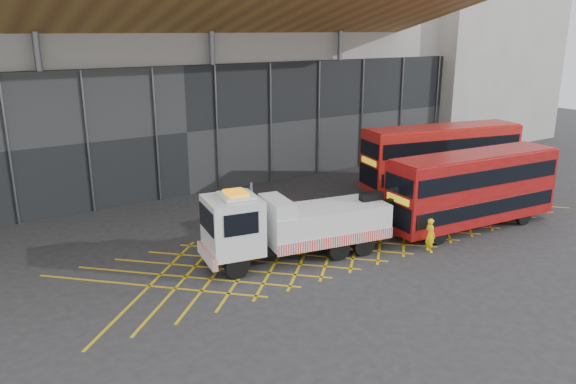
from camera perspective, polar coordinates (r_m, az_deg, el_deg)
ground_plane at (r=25.75m, az=-3.77°, el=-6.95°), size 120.00×120.00×0.00m
road_markings at (r=28.71m, az=6.01°, el=-4.49°), size 27.96×7.16×0.01m
construction_building at (r=41.33m, az=-14.74°, el=14.14°), size 55.00×23.97×18.00m
east_building at (r=56.94m, az=17.21°, el=15.43°), size 15.00×12.00×20.00m
recovery_truck at (r=25.33m, az=0.38°, el=-3.33°), size 10.26×3.87×3.56m
bus_towed at (r=30.65m, az=18.29°, el=0.49°), size 10.07×3.17×4.03m
bus_second at (r=37.11m, az=15.30°, el=3.59°), size 10.74×4.58×4.26m
worker at (r=27.25m, az=14.25°, el=-4.26°), size 0.48×0.65×1.63m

